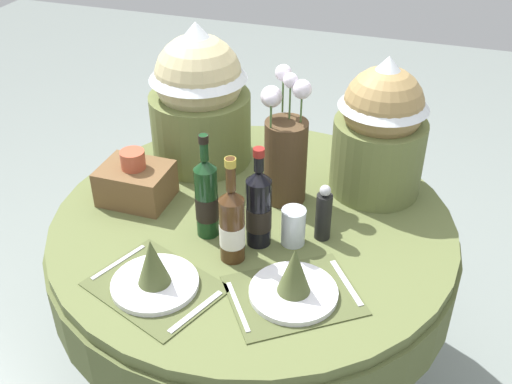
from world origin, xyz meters
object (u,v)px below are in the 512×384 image
place_setting_right (294,282)px  wine_bottle_left (259,208)px  flower_vase (285,152)px  gift_tub_back_right (381,123)px  wine_bottle_centre (232,224)px  tumbler_near_right (293,226)px  wine_bottle_right (207,198)px  place_setting_left (154,274)px  dining_table (253,251)px  pepper_mill (324,214)px  woven_basket_side_left (136,182)px  gift_tub_back_left (199,91)px

place_setting_right → wine_bottle_left: bearing=130.0°
place_setting_right → flower_vase: (-0.16, 0.45, 0.13)m
flower_vase → gift_tub_back_right: gift_tub_back_right is taller
wine_bottle_centre → wine_bottle_left: bearing=62.5°
wine_bottle_centre → tumbler_near_right: (0.15, 0.12, -0.06)m
wine_bottle_right → place_setting_left: bearing=-99.6°
place_setting_left → wine_bottle_centre: wine_bottle_centre is taller
wine_bottle_left → tumbler_near_right: bearing=17.1°
dining_table → wine_bottle_right: (-0.11, -0.12, 0.26)m
wine_bottle_right → tumbler_near_right: 0.27m
flower_vase → tumbler_near_right: size_ratio=3.72×
place_setting_left → gift_tub_back_right: gift_tub_back_right is taller
wine_bottle_left → pepper_mill: 0.20m
woven_basket_side_left → place_setting_left: bearing=-56.4°
wine_bottle_centre → wine_bottle_right: wine_bottle_right is taller
place_setting_right → pepper_mill: size_ratio=2.30×
dining_table → tumbler_near_right: 0.26m
woven_basket_side_left → pepper_mill: bearing=-0.8°
wine_bottle_centre → gift_tub_back_left: bearing=121.0°
wine_bottle_centre → pepper_mill: wine_bottle_centre is taller
dining_table → place_setting_right: place_setting_right is taller
place_setting_right → dining_table: bearing=125.7°
wine_bottle_centre → gift_tub_back_left: (-0.30, 0.50, 0.15)m
flower_vase → tumbler_near_right: (0.09, -0.22, -0.11)m
place_setting_left → tumbler_near_right: 0.43m
wine_bottle_left → tumbler_near_right: (0.10, 0.03, -0.07)m
gift_tub_back_left → gift_tub_back_right: 0.63m
place_setting_right → gift_tub_back_left: (-0.51, 0.60, 0.22)m
flower_vase → woven_basket_side_left: bearing=-160.4°
wine_bottle_left → woven_basket_side_left: size_ratio=1.45×
place_setting_left → gift_tub_back_left: (-0.15, 0.69, 0.22)m
place_setting_left → place_setting_right: same height
pepper_mill → gift_tub_back_left: 0.65m
wine_bottle_right → pepper_mill: wine_bottle_right is taller
tumbler_near_right → gift_tub_back_left: bearing=139.8°
place_setting_left → tumbler_near_right: place_setting_left is taller
tumbler_near_right → pepper_mill: pepper_mill is taller
flower_vase → wine_bottle_left: bearing=-91.2°
dining_table → woven_basket_side_left: woven_basket_side_left is taller
dining_table → tumbler_near_right: bearing=-27.1°
wine_bottle_right → flower_vase: bearing=57.8°
woven_basket_side_left → dining_table: bearing=2.3°
wine_bottle_centre → place_setting_left: bearing=-130.3°
dining_table → wine_bottle_centre: wine_bottle_centre is taller
dining_table → place_setting_right: size_ratio=3.04×
tumbler_near_right → pepper_mill: 0.10m
dining_table → wine_bottle_left: (0.05, -0.11, 0.26)m
place_setting_right → woven_basket_side_left: 0.68m
wine_bottle_centre → tumbler_near_right: bearing=40.1°
dining_table → wine_bottle_left: wine_bottle_left is taller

